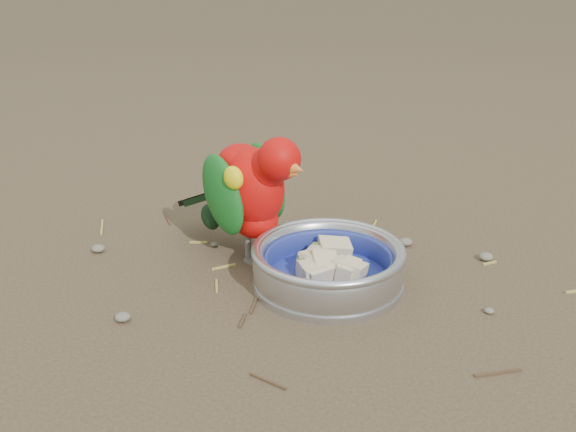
{
  "coord_description": "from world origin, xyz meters",
  "views": [
    {
      "loc": [
        0.0,
        -0.78,
        0.44
      ],
      "look_at": [
        0.04,
        0.09,
        0.08
      ],
      "focal_mm": 40.0,
      "sensor_mm": 36.0,
      "label": 1
    }
  ],
  "objects": [
    {
      "name": "bowl_wall",
      "position": [
        0.09,
        0.02,
        0.04
      ],
      "size": [
        0.21,
        0.21,
        0.04
      ],
      "primitive_type": null,
      "color": "#B2B2BA",
      "rests_on": "food_bowl"
    },
    {
      "name": "food_bowl",
      "position": [
        0.09,
        0.02,
        0.01
      ],
      "size": [
        0.21,
        0.21,
        0.02
      ],
      "primitive_type": "cylinder",
      "color": "#B2B2BA",
      "rests_on": "ground"
    },
    {
      "name": "lory_parrot",
      "position": [
        -0.02,
        0.12,
        0.1
      ],
      "size": [
        0.25,
        0.25,
        0.2
      ],
      "primitive_type": null,
      "rotation": [
        0.0,
        0.0,
        -2.39
      ],
      "color": "red",
      "rests_on": "ground"
    },
    {
      "name": "ground_debris",
      "position": [
        -0.03,
        0.09,
        0.0
      ],
      "size": [
        0.9,
        0.8,
        0.01
      ],
      "primitive_type": null,
      "color": "#AC9D47",
      "rests_on": "ground"
    },
    {
      "name": "ground",
      "position": [
        0.0,
        0.0,
        0.0
      ],
      "size": [
        60.0,
        60.0,
        0.0
      ],
      "primitive_type": "plane",
      "color": "#4E3D2B"
    },
    {
      "name": "fruit_wedges",
      "position": [
        0.09,
        0.02,
        0.03
      ],
      "size": [
        0.13,
        0.13,
        0.03
      ],
      "primitive_type": null,
      "color": "beige",
      "rests_on": "food_bowl"
    }
  ]
}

